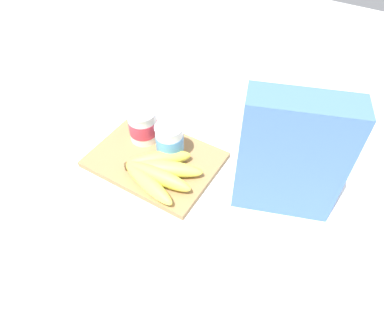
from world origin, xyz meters
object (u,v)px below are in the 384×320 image
Objects in this scene: cutting_board at (155,160)px; yogurt_cup_front at (143,125)px; cereal_box at (291,158)px; banana_bunch at (158,171)px; yogurt_cup_back at (170,141)px.

yogurt_cup_front is at bearing 145.30° from cutting_board.
cereal_box reaches higher than banana_bunch.
cereal_box is 3.03× the size of yogurt_cup_back.
cereal_box is at bearing 18.86° from banana_bunch.
yogurt_cup_back is (0.09, -0.02, 0.00)m from yogurt_cup_front.
banana_bunch is (0.11, -0.09, -0.02)m from yogurt_cup_front.
cereal_box is 3.25× the size of yogurt_cup_front.
yogurt_cup_back reaches higher than cutting_board.
yogurt_cup_back is at bearing 164.02° from cereal_box.
cutting_board is 1.08× the size of cereal_box.
cutting_board is 0.09m from yogurt_cup_front.
yogurt_cup_back is (0.03, 0.03, 0.05)m from cutting_board.
cutting_board is 3.27× the size of yogurt_cup_back.
yogurt_cup_front is at bearing 140.07° from banana_bunch.
cutting_board is 1.62× the size of banana_bunch.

